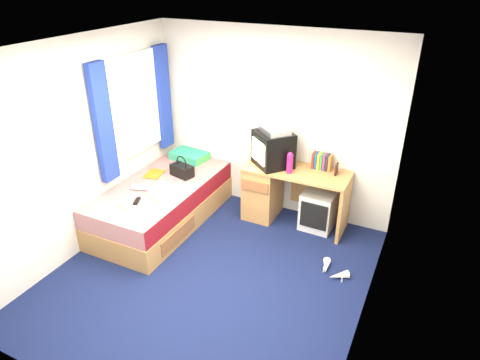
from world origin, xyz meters
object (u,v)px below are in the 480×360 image
at_px(handbag, 182,170).
at_px(water_bottle, 140,188).
at_px(pillow, 189,156).
at_px(towel, 165,192).
at_px(crt_tv, 273,149).
at_px(colour_swatch_fan, 126,207).
at_px(desk, 276,190).
at_px(aerosol_can, 294,161).
at_px(storage_cube, 318,210).
at_px(pink_water_bottle, 290,164).
at_px(picture_frame, 337,169).
at_px(magazine, 154,174).
at_px(vcr, 274,129).
at_px(bed, 162,203).
at_px(remote_control, 137,201).
at_px(white_heels, 332,271).

bearing_deg(handbag, water_bottle, -99.49).
distance_m(pillow, towel, 1.10).
relative_size(crt_tv, colour_swatch_fan, 2.73).
distance_m(crt_tv, handbag, 1.23).
relative_size(desk, aerosol_can, 7.13).
height_order(crt_tv, aerosol_can, crt_tv).
relative_size(storage_cube, water_bottle, 2.48).
bearing_deg(aerosol_can, desk, -165.82).
bearing_deg(storage_cube, pink_water_bottle, -158.30).
bearing_deg(aerosol_can, pink_water_bottle, -89.41).
bearing_deg(aerosol_can, pillow, 178.92).
bearing_deg(picture_frame, magazine, -166.14).
bearing_deg(handbag, aerosol_can, 33.16).
xyz_separation_m(vcr, towel, (-0.99, -0.98, -0.64)).
bearing_deg(storage_cube, magazine, -163.32).
xyz_separation_m(bed, water_bottle, (-0.13, -0.24, 0.31)).
bearing_deg(magazine, pillow, 75.75).
height_order(bed, vcr, vcr).
relative_size(desk, remote_control, 8.12).
relative_size(pillow, desk, 0.39).
bearing_deg(magazine, handbag, 19.55).
bearing_deg(desk, water_bottle, -145.37).
height_order(aerosol_can, towel, aerosol_can).
relative_size(handbag, colour_swatch_fan, 1.51).
xyz_separation_m(aerosol_can, magazine, (-1.73, -0.59, -0.29)).
xyz_separation_m(desk, vcr, (-0.06, 0.00, 0.82)).
relative_size(pillow, crt_tv, 0.84).
height_order(desk, storage_cube, desk).
distance_m(bed, picture_frame, 2.25).
bearing_deg(remote_control, crt_tv, 23.08).
bearing_deg(colour_swatch_fan, storage_cube, 36.67).
height_order(storage_cube, towel, towel).
xyz_separation_m(storage_cube, towel, (-1.63, -0.98, 0.34)).
bearing_deg(picture_frame, crt_tv, -175.27).
bearing_deg(storage_cube, pillow, 179.86).
xyz_separation_m(pink_water_bottle, magazine, (-1.73, -0.42, -0.32)).
xyz_separation_m(picture_frame, water_bottle, (-2.14, -1.06, -0.24)).
bearing_deg(handbag, picture_frame, 29.28).
bearing_deg(towel, white_heels, 3.83).
distance_m(colour_swatch_fan, white_heels, 2.43).
bearing_deg(handbag, colour_swatch_fan, -83.73).
distance_m(aerosol_can, towel, 1.64).
relative_size(picture_frame, white_heels, 0.41).
distance_m(storage_cube, pink_water_bottle, 0.74).
bearing_deg(pillow, colour_swatch_fan, -87.60).
bearing_deg(pink_water_bottle, white_heels, -41.69).
bearing_deg(pink_water_bottle, water_bottle, -152.28).
distance_m(pillow, crt_tv, 1.36).
bearing_deg(magazine, water_bottle, -75.51).
bearing_deg(white_heels, water_bottle, -176.71).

